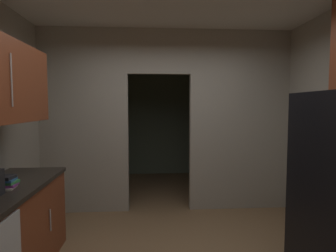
# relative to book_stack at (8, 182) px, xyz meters

# --- Properties ---
(kitchen_partition) EXTENTS (3.77, 0.12, 2.74)m
(kitchen_partition) POSITION_rel_book_stack_xyz_m (1.52, 1.77, 0.51)
(kitchen_partition) COLOR #9E998C
(kitchen_partition) RESTS_ON ground
(adjoining_room_shell) EXTENTS (3.77, 2.39, 2.74)m
(adjoining_room_shell) POSITION_rel_book_stack_xyz_m (1.49, 3.46, 0.43)
(adjoining_room_shell) COLOR slate
(adjoining_room_shell) RESTS_ON ground
(book_stack) EXTENTS (0.15, 0.17, 0.11)m
(book_stack) POSITION_rel_book_stack_xyz_m (0.00, 0.00, 0.00)
(book_stack) COLOR beige
(book_stack) RESTS_ON lower_cabinet_run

